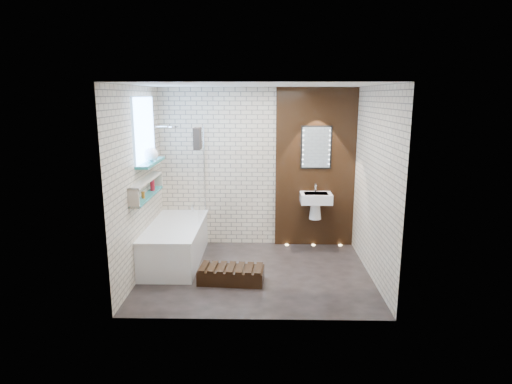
{
  "coord_description": "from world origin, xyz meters",
  "views": [
    {
      "loc": [
        0.12,
        -5.76,
        2.46
      ],
      "look_at": [
        0.0,
        0.15,
        1.15
      ],
      "focal_mm": 30.43,
      "sensor_mm": 36.0,
      "label": 1
    }
  ],
  "objects_px": {
    "washbasin": "(316,202)",
    "bathtub": "(176,243)",
    "led_mirror": "(316,147)",
    "walnut_step": "(231,275)",
    "bath_screen": "(201,173)"
  },
  "relations": [
    {
      "from": "led_mirror",
      "to": "walnut_step",
      "type": "relative_size",
      "value": 0.8
    },
    {
      "from": "washbasin",
      "to": "bathtub",
      "type": "bearing_deg",
      "value": -163.99
    },
    {
      "from": "bathtub",
      "to": "bath_screen",
      "type": "height_order",
      "value": "bath_screen"
    },
    {
      "from": "bath_screen",
      "to": "washbasin",
      "type": "distance_m",
      "value": 1.89
    },
    {
      "from": "bath_screen",
      "to": "washbasin",
      "type": "height_order",
      "value": "bath_screen"
    },
    {
      "from": "washbasin",
      "to": "walnut_step",
      "type": "bearing_deg",
      "value": -132.87
    },
    {
      "from": "bath_screen",
      "to": "walnut_step",
      "type": "bearing_deg",
      "value": -65.42
    },
    {
      "from": "walnut_step",
      "to": "led_mirror",
      "type": "bearing_deg",
      "value": 50.22
    },
    {
      "from": "bathtub",
      "to": "bath_screen",
      "type": "distance_m",
      "value": 1.14
    },
    {
      "from": "bath_screen",
      "to": "walnut_step",
      "type": "height_order",
      "value": "bath_screen"
    },
    {
      "from": "bath_screen",
      "to": "washbasin",
      "type": "relative_size",
      "value": 2.41
    },
    {
      "from": "bathtub",
      "to": "walnut_step",
      "type": "bearing_deg",
      "value": -39.84
    },
    {
      "from": "washbasin",
      "to": "led_mirror",
      "type": "height_order",
      "value": "led_mirror"
    },
    {
      "from": "bath_screen",
      "to": "bathtub",
      "type": "bearing_deg",
      "value": -128.9
    },
    {
      "from": "walnut_step",
      "to": "washbasin",
      "type": "bearing_deg",
      "value": 47.13
    }
  ]
}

